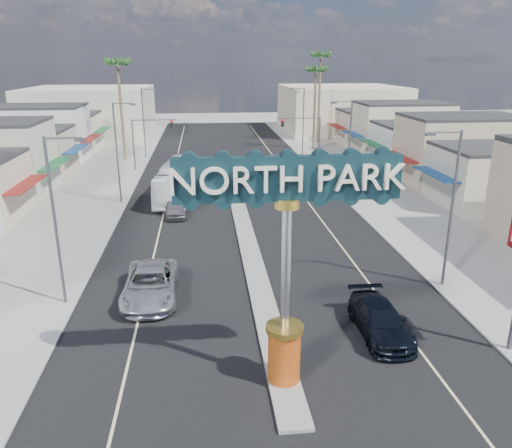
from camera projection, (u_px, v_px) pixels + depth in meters
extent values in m
plane|color=gray|center=(237.00, 200.00, 46.80)|extent=(160.00, 160.00, 0.00)
cube|color=black|center=(237.00, 200.00, 46.80)|extent=(20.00, 120.00, 0.01)
cube|color=gray|center=(254.00, 265.00, 31.67)|extent=(1.30, 30.00, 0.16)
cube|color=gray|center=(83.00, 203.00, 45.38)|extent=(8.00, 120.00, 0.12)
cube|color=gray|center=(381.00, 195.00, 48.19)|extent=(8.00, 120.00, 0.12)
cube|color=beige|center=(14.00, 149.00, 55.72)|extent=(12.00, 42.00, 6.00)
cube|color=#B7B29E|center=(426.00, 142.00, 60.54)|extent=(12.00, 42.00, 6.00)
cube|color=#B7B29E|center=(91.00, 111.00, 85.82)|extent=(20.00, 20.00, 8.00)
cube|color=beige|center=(340.00, 109.00, 90.24)|extent=(20.00, 20.00, 8.00)
cylinder|color=#B7330E|center=(284.00, 355.00, 19.97)|extent=(1.30, 1.30, 2.20)
cylinder|color=gold|center=(285.00, 328.00, 19.59)|extent=(1.50, 1.50, 0.25)
cylinder|color=#B7B7BC|center=(286.00, 269.00, 18.79)|extent=(0.36, 0.36, 4.80)
cylinder|color=gold|center=(287.00, 203.00, 17.98)|extent=(0.90, 0.90, 0.35)
cube|color=#0E262C|center=(288.00, 178.00, 17.69)|extent=(8.20, 0.50, 1.60)
cylinder|color=#47474C|center=(134.00, 146.00, 57.97)|extent=(0.18, 0.18, 6.00)
cylinder|color=#47474C|center=(154.00, 120.00, 57.31)|extent=(5.00, 0.12, 0.12)
cube|color=black|center=(172.00, 124.00, 57.67)|extent=(0.32, 0.32, 1.00)
sphere|color=red|center=(171.00, 122.00, 57.40)|extent=(0.22, 0.22, 0.22)
cylinder|color=#47474C|center=(319.00, 142.00, 60.18)|extent=(0.18, 0.18, 6.00)
cylinder|color=#47474C|center=(299.00, 118.00, 59.02)|extent=(5.00, 0.12, 0.12)
cube|color=black|center=(283.00, 123.00, 58.97)|extent=(0.32, 0.32, 1.00)
sphere|color=red|center=(283.00, 120.00, 58.70)|extent=(0.22, 0.22, 0.22)
cylinder|color=#47474C|center=(55.00, 225.00, 25.44)|extent=(0.16, 0.16, 9.00)
cylinder|color=#47474C|center=(63.00, 138.00, 24.15)|extent=(1.80, 0.10, 0.10)
cube|color=#47474C|center=(80.00, 140.00, 24.26)|extent=(0.50, 0.22, 0.15)
cylinder|color=#47474C|center=(117.00, 154.00, 44.32)|extent=(0.16, 0.16, 9.00)
cylinder|color=#47474C|center=(123.00, 104.00, 43.03)|extent=(1.80, 0.10, 0.10)
cube|color=#47474C|center=(133.00, 105.00, 43.14)|extent=(0.50, 0.22, 0.15)
cylinder|color=#47474C|center=(144.00, 124.00, 65.09)|extent=(0.16, 0.16, 9.00)
cylinder|color=#47474C|center=(148.00, 89.00, 63.80)|extent=(1.80, 0.10, 0.10)
cube|color=#47474C|center=(155.00, 90.00, 63.91)|extent=(0.50, 0.22, 0.15)
cylinder|color=#47474C|center=(451.00, 212.00, 27.57)|extent=(0.16, 0.16, 9.00)
cylinder|color=#47474C|center=(445.00, 132.00, 26.10)|extent=(1.80, 0.10, 0.10)
cube|color=#47474C|center=(431.00, 134.00, 26.05)|extent=(0.50, 0.22, 0.15)
cylinder|color=#47474C|center=(349.00, 150.00, 46.45)|extent=(0.16, 0.16, 9.00)
cylinder|color=#47474C|center=(342.00, 102.00, 44.98)|extent=(1.80, 0.10, 0.10)
cube|color=#47474C|center=(334.00, 103.00, 44.93)|extent=(0.50, 0.22, 0.15)
cylinder|color=#47474C|center=(303.00, 122.00, 67.22)|extent=(0.16, 0.16, 9.00)
cylinder|color=#47474C|center=(298.00, 88.00, 65.75)|extent=(1.80, 0.10, 0.10)
cube|color=#47474C|center=(292.00, 89.00, 65.70)|extent=(0.50, 0.22, 0.15)
cylinder|color=brown|center=(122.00, 114.00, 62.49)|extent=(0.36, 0.36, 12.00)
cylinder|color=brown|center=(315.00, 111.00, 70.93)|extent=(0.36, 0.36, 11.00)
cylinder|color=brown|center=(319.00, 101.00, 76.48)|extent=(0.36, 0.36, 13.00)
imported|color=#B4B4BA|center=(150.00, 284.00, 27.24)|extent=(2.86, 6.13, 1.70)
imported|color=black|center=(380.00, 320.00, 23.66)|extent=(2.11, 5.17, 1.50)
imported|color=slate|center=(175.00, 208.00, 41.74)|extent=(2.10, 4.29, 1.41)
imported|color=white|center=(178.00, 180.00, 47.13)|extent=(3.99, 12.10, 3.31)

